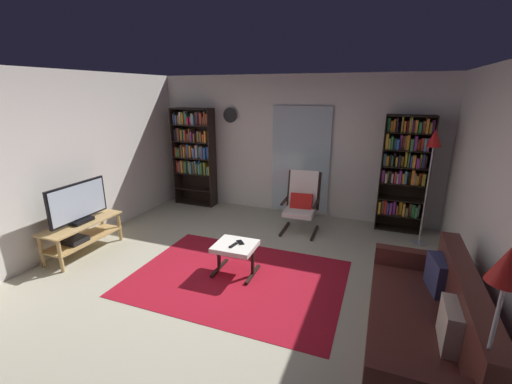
{
  "coord_description": "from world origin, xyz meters",
  "views": [
    {
      "loc": [
        1.64,
        -3.26,
        2.31
      ],
      "look_at": [
        -0.02,
        1.04,
        0.92
      ],
      "focal_mm": 23.6,
      "sensor_mm": 36.0,
      "label": 1
    }
  ],
  "objects_px": {
    "tv_stand": "(82,233)",
    "floor_lamp_by_sofa": "(503,290)",
    "leather_sofa": "(425,326)",
    "wall_clock": "(230,115)",
    "ottoman": "(235,249)",
    "floor_lamp_by_shelf": "(433,151)",
    "television": "(78,204)",
    "bookshelf_near_tv": "(194,150)",
    "bookshelf_near_sofa": "(404,169)",
    "cell_phone": "(240,242)",
    "lounge_armchair": "(302,200)",
    "tv_remote": "(233,245)"
  },
  "relations": [
    {
      "from": "wall_clock",
      "to": "tv_remote",
      "type": "bearing_deg",
      "value": -64.61
    },
    {
      "from": "television",
      "to": "bookshelf_near_sofa",
      "type": "height_order",
      "value": "bookshelf_near_sofa"
    },
    {
      "from": "television",
      "to": "bookshelf_near_sofa",
      "type": "relative_size",
      "value": 0.49
    },
    {
      "from": "bookshelf_near_sofa",
      "to": "cell_phone",
      "type": "height_order",
      "value": "bookshelf_near_sofa"
    },
    {
      "from": "leather_sofa",
      "to": "ottoman",
      "type": "xyz_separation_m",
      "value": [
        -2.17,
        0.71,
        0.04
      ]
    },
    {
      "from": "ottoman",
      "to": "cell_phone",
      "type": "relative_size",
      "value": 3.79
    },
    {
      "from": "floor_lamp_by_shelf",
      "to": "wall_clock",
      "type": "relative_size",
      "value": 6.17
    },
    {
      "from": "lounge_armchair",
      "to": "cell_phone",
      "type": "bearing_deg",
      "value": -104.01
    },
    {
      "from": "floor_lamp_by_shelf",
      "to": "ottoman",
      "type": "bearing_deg",
      "value": -141.72
    },
    {
      "from": "bookshelf_near_tv",
      "to": "bookshelf_near_sofa",
      "type": "xyz_separation_m",
      "value": [
        3.97,
        0.02,
        -0.06
      ]
    },
    {
      "from": "bookshelf_near_sofa",
      "to": "tv_remote",
      "type": "xyz_separation_m",
      "value": [
        -2.01,
        -2.39,
        -0.65
      ]
    },
    {
      "from": "tv_stand",
      "to": "television",
      "type": "relative_size",
      "value": 1.22
    },
    {
      "from": "tv_remote",
      "to": "ottoman",
      "type": "bearing_deg",
      "value": 98.35
    },
    {
      "from": "bookshelf_near_tv",
      "to": "floor_lamp_by_sofa",
      "type": "height_order",
      "value": "bookshelf_near_tv"
    },
    {
      "from": "bookshelf_near_tv",
      "to": "tv_remote",
      "type": "distance_m",
      "value": 3.16
    },
    {
      "from": "ottoman",
      "to": "floor_lamp_by_shelf",
      "type": "bearing_deg",
      "value": 38.28
    },
    {
      "from": "lounge_armchair",
      "to": "ottoman",
      "type": "bearing_deg",
      "value": -104.95
    },
    {
      "from": "ottoman",
      "to": "floor_lamp_by_shelf",
      "type": "xyz_separation_m",
      "value": [
        2.33,
        1.84,
        1.13
      ]
    },
    {
      "from": "ottoman",
      "to": "floor_lamp_by_sofa",
      "type": "distance_m",
      "value": 2.99
    },
    {
      "from": "lounge_armchair",
      "to": "wall_clock",
      "type": "xyz_separation_m",
      "value": [
        -1.67,
        0.78,
        1.32
      ]
    },
    {
      "from": "leather_sofa",
      "to": "floor_lamp_by_shelf",
      "type": "distance_m",
      "value": 2.8
    },
    {
      "from": "lounge_armchair",
      "to": "tv_stand",
      "type": "bearing_deg",
      "value": -144.13
    },
    {
      "from": "bookshelf_near_sofa",
      "to": "wall_clock",
      "type": "height_order",
      "value": "wall_clock"
    },
    {
      "from": "television",
      "to": "tv_remote",
      "type": "relative_size",
      "value": 6.68
    },
    {
      "from": "bookshelf_near_sofa",
      "to": "wall_clock",
      "type": "xyz_separation_m",
      "value": [
        -3.22,
        0.16,
        0.78
      ]
    },
    {
      "from": "leather_sofa",
      "to": "wall_clock",
      "type": "xyz_separation_m",
      "value": [
        -3.38,
        3.2,
        1.54
      ]
    },
    {
      "from": "bookshelf_near_tv",
      "to": "floor_lamp_by_shelf",
      "type": "bearing_deg",
      "value": -6.41
    },
    {
      "from": "bookshelf_near_sofa",
      "to": "ottoman",
      "type": "xyz_separation_m",
      "value": [
        -2.01,
        -2.34,
        -0.73
      ]
    },
    {
      "from": "leather_sofa",
      "to": "tv_remote",
      "type": "relative_size",
      "value": 13.74
    },
    {
      "from": "tv_stand",
      "to": "floor_lamp_by_sofa",
      "type": "relative_size",
      "value": 0.77
    },
    {
      "from": "floor_lamp_by_sofa",
      "to": "wall_clock",
      "type": "bearing_deg",
      "value": 131.42
    },
    {
      "from": "lounge_armchair",
      "to": "ottoman",
      "type": "relative_size",
      "value": 1.93
    },
    {
      "from": "bookshelf_near_tv",
      "to": "leather_sofa",
      "type": "xyz_separation_m",
      "value": [
        4.13,
        -3.03,
        -0.83
      ]
    },
    {
      "from": "tv_stand",
      "to": "wall_clock",
      "type": "distance_m",
      "value": 3.37
    },
    {
      "from": "tv_stand",
      "to": "television",
      "type": "height_order",
      "value": "television"
    },
    {
      "from": "lounge_armchair",
      "to": "wall_clock",
      "type": "relative_size",
      "value": 3.53
    },
    {
      "from": "cell_phone",
      "to": "floor_lamp_by_shelf",
      "type": "xyz_separation_m",
      "value": [
        2.28,
        1.78,
        1.05
      ]
    },
    {
      "from": "television",
      "to": "bookshelf_near_tv",
      "type": "bearing_deg",
      "value": 82.17
    },
    {
      "from": "television",
      "to": "wall_clock",
      "type": "relative_size",
      "value": 3.32
    },
    {
      "from": "television",
      "to": "ottoman",
      "type": "relative_size",
      "value": 1.81
    },
    {
      "from": "tv_remote",
      "to": "cell_phone",
      "type": "height_order",
      "value": "tv_remote"
    },
    {
      "from": "bookshelf_near_tv",
      "to": "bookshelf_near_sofa",
      "type": "bearing_deg",
      "value": 0.26
    },
    {
      "from": "tv_stand",
      "to": "bookshelf_near_tv",
      "type": "xyz_separation_m",
      "value": [
        0.36,
        2.62,
        0.82
      ]
    },
    {
      "from": "television",
      "to": "bookshelf_near_sofa",
      "type": "distance_m",
      "value": 5.07
    },
    {
      "from": "floor_lamp_by_shelf",
      "to": "leather_sofa",
      "type": "bearing_deg",
      "value": -93.53
    },
    {
      "from": "leather_sofa",
      "to": "bookshelf_near_tv",
      "type": "bearing_deg",
      "value": 143.78
    },
    {
      "from": "tv_stand",
      "to": "bookshelf_near_sofa",
      "type": "xyz_separation_m",
      "value": [
        4.33,
        2.64,
        0.76
      ]
    },
    {
      "from": "wall_clock",
      "to": "ottoman",
      "type": "bearing_deg",
      "value": -64.1
    },
    {
      "from": "tv_stand",
      "to": "television",
      "type": "bearing_deg",
      "value": 84.59
    },
    {
      "from": "bookshelf_near_sofa",
      "to": "leather_sofa",
      "type": "distance_m",
      "value": 3.15
    }
  ]
}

